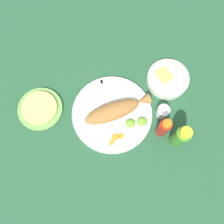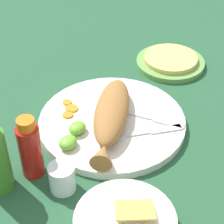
{
  "view_description": "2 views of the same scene",
  "coord_description": "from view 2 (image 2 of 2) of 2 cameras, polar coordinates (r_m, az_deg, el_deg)",
  "views": [
    {
      "loc": [
        -0.02,
        0.28,
        0.99
      ],
      "look_at": [
        0.0,
        0.0,
        0.04
      ],
      "focal_mm": 40.0,
      "sensor_mm": 36.0,
      "label": 1
    },
    {
      "loc": [
        -0.58,
        -0.37,
        0.6
      ],
      "look_at": [
        0.0,
        0.0,
        0.04
      ],
      "focal_mm": 65.0,
      "sensor_mm": 36.0,
      "label": 2
    }
  ],
  "objects": [
    {
      "name": "tortilla_stack",
      "position": [
        1.12,
        8.22,
        7.45
      ],
      "size": [
        0.14,
        0.14,
        0.01
      ],
      "primitive_type": "cylinder",
      "color": "#E0C666",
      "rests_on": "tortilla_plate"
    },
    {
      "name": "lime_wedge_side",
      "position": [
        0.83,
        -6.2,
        -4.29
      ],
      "size": [
        0.04,
        0.04,
        0.02
      ],
      "primitive_type": "ellipsoid",
      "color": "#6BB233",
      "rests_on": "main_plate"
    },
    {
      "name": "fork_far",
      "position": [
        0.87,
        4.8,
        -2.86
      ],
      "size": [
        0.14,
        0.14,
        0.0
      ],
      "rotation": [
        0.0,
        0.0,
        5.5
      ],
      "color": "silver",
      "rests_on": "main_plate"
    },
    {
      "name": "carrot_slice_far",
      "position": [
        0.92,
        -6.23,
        -0.4
      ],
      "size": [
        0.02,
        0.02,
        0.0
      ],
      "primitive_type": "cylinder",
      "color": "orange",
      "rests_on": "main_plate"
    },
    {
      "name": "fried_fish",
      "position": [
        0.88,
        -0.13,
        -0.37
      ],
      "size": [
        0.28,
        0.17,
        0.05
      ],
      "rotation": [
        0.0,
        0.0,
        0.43
      ],
      "color": "#996633",
      "rests_on": "main_plate"
    },
    {
      "name": "carrot_slice_near",
      "position": [
        0.93,
        -5.7,
        0.5
      ],
      "size": [
        0.03,
        0.03,
        0.0
      ],
      "primitive_type": "cylinder",
      "color": "orange",
      "rests_on": "main_plate"
    },
    {
      "name": "tortilla_plate",
      "position": [
        1.12,
        8.16,
        6.88
      ],
      "size": [
        0.19,
        0.19,
        0.01
      ],
      "primitive_type": "cylinder",
      "color": "#6B9E4C",
      "rests_on": "ground_plane"
    },
    {
      "name": "salt_cup",
      "position": [
        0.77,
        -7.01,
        -9.36
      ],
      "size": [
        0.05,
        0.05,
        0.06
      ],
      "color": "silver",
      "rests_on": "ground_plane"
    },
    {
      "name": "ground_plane",
      "position": [
        0.91,
        0.0,
        -1.85
      ],
      "size": [
        4.0,
        4.0,
        0.0
      ],
      "primitive_type": "plane",
      "color": "#235133"
    },
    {
      "name": "fork_near",
      "position": [
        0.91,
        5.34,
        -0.83
      ],
      "size": [
        0.05,
        0.18,
        0.0
      ],
      "rotation": [
        0.0,
        0.0,
        4.9
      ],
      "color": "silver",
      "rests_on": "main_plate"
    },
    {
      "name": "carrot_slice_mid",
      "position": [
        0.95,
        -6.33,
        1.36
      ],
      "size": [
        0.02,
        0.02,
        0.0
      ],
      "primitive_type": "cylinder",
      "color": "orange",
      "rests_on": "main_plate"
    },
    {
      "name": "lime_wedge_main",
      "position": [
        0.87,
        -4.92,
        -2.26
      ],
      "size": [
        0.04,
        0.03,
        0.02
      ],
      "primitive_type": "ellipsoid",
      "color": "#6BB233",
      "rests_on": "main_plate"
    },
    {
      "name": "hot_sauce_bottle_red",
      "position": [
        0.78,
        -11.44,
        -5.09
      ],
      "size": [
        0.04,
        0.04,
        0.13
      ],
      "color": "#B21914",
      "rests_on": "ground_plane"
    },
    {
      "name": "guacamole_bowl",
      "position": [
        0.71,
        1.85,
        -15.47
      ],
      "size": [
        0.17,
        0.17,
        0.05
      ],
      "color": "white",
      "rests_on": "ground_plane"
    },
    {
      "name": "main_plate",
      "position": [
        0.91,
        0.0,
        -1.42
      ],
      "size": [
        0.33,
        0.33,
        0.02
      ],
      "primitive_type": "cylinder",
      "color": "silver",
      "rests_on": "ground_plane"
    }
  ]
}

